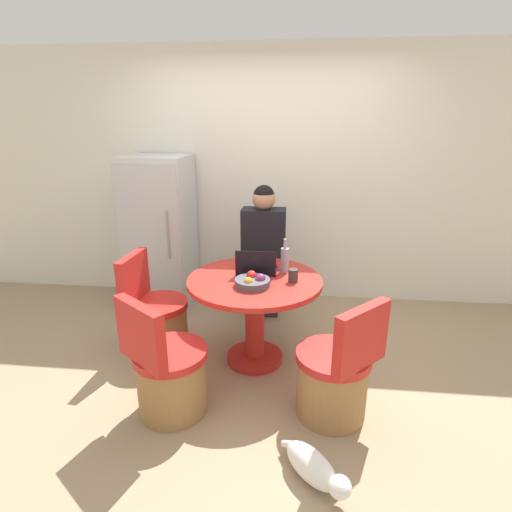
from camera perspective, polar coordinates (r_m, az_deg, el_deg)
The scene contains 13 objects.
ground_plane at distance 3.26m, azimuth -0.01°, elevation -16.30°, with size 12.00×12.00×0.00m, color #9E8466.
wall_back at distance 4.26m, azimuth 2.23°, elevation 10.97°, with size 7.00×0.06×2.60m.
refrigerator at distance 4.23m, azimuth -13.44°, elevation 3.19°, with size 0.63×0.66×1.56m.
dining_table at distance 3.15m, azimuth -0.19°, elevation -6.53°, with size 1.04×1.04×0.72m.
chair_near_right_corner at distance 2.77m, azimuth 11.17°, elevation -16.80°, with size 0.56×0.56×0.86m.
chair_near_left_corner at distance 2.81m, azimuth -12.33°, elevation -16.31°, with size 0.56×0.56×0.86m.
chair_left_side at distance 3.49m, azimuth -13.93°, elevation -9.03°, with size 0.49×0.49×0.86m.
person_seated at distance 3.77m, azimuth 1.14°, elevation 1.12°, with size 0.40×0.37×1.34m.
laptop at distance 3.17m, azimuth 0.09°, elevation -1.73°, with size 0.32×0.24×0.21m.
fruit_bowl at distance 2.93m, azimuth -0.45°, elevation -3.66°, with size 0.26×0.26×0.10m.
coffee_cup at distance 3.01m, azimuth 5.33°, elevation -2.80°, with size 0.07×0.07×0.10m.
bottle at distance 3.18m, azimuth 4.13°, elevation -0.48°, with size 0.07×0.07×0.28m.
cat at distance 2.46m, azimuth 8.35°, elevation -27.75°, with size 0.38×0.40×0.18m.
Camera 1 is at (0.28, -2.66, 1.87)m, focal length 28.00 mm.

